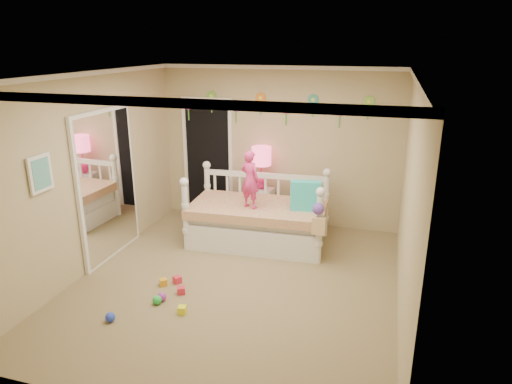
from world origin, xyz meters
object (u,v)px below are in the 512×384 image
(nightstand, at_px, (261,207))
(table_lamp, at_px, (261,161))
(child, at_px, (250,180))
(daybed, at_px, (258,208))

(nightstand, bearing_deg, table_lamp, 0.00)
(child, distance_m, table_lamp, 0.89)
(daybed, height_order, child, child)
(daybed, bearing_deg, table_lamp, 98.93)
(daybed, distance_m, nightstand, 0.77)
(daybed, bearing_deg, nightstand, 98.93)
(daybed, height_order, nightstand, daybed)
(child, bearing_deg, table_lamp, -64.15)
(child, xyz_separation_m, nightstand, (-0.08, 0.89, -0.74))
(daybed, relative_size, nightstand, 3.25)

